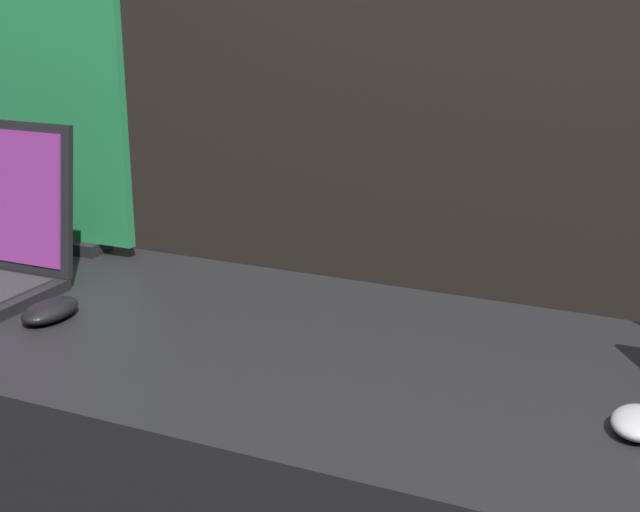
% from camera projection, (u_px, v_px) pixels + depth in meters
% --- Properties ---
extents(mouse_front, '(0.07, 0.12, 0.03)m').
position_uv_depth(mouse_front, '(50.00, 310.00, 1.48)').
color(mouse_front, black).
rests_on(mouse_front, display_counter).
extents(promo_stand_front, '(0.34, 0.07, 0.51)m').
position_uv_depth(promo_stand_front, '(56.00, 133.00, 1.79)').
color(promo_stand_front, black).
rests_on(promo_stand_front, display_counter).
extents(mouse_back, '(0.07, 0.09, 0.03)m').
position_uv_depth(mouse_back, '(639.00, 423.00, 1.11)').
color(mouse_back, '#B2B2B7').
rests_on(mouse_back, display_counter).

